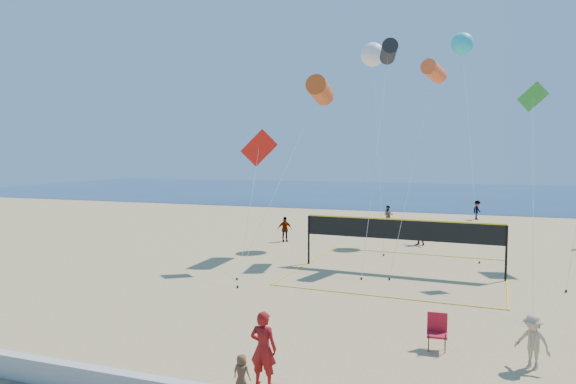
% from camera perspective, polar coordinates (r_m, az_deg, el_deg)
% --- Properties ---
extents(ground, '(120.00, 120.00, 0.00)m').
position_cam_1_polar(ground, '(14.00, 3.22, -19.01)').
color(ground, tan).
rests_on(ground, ground).
extents(ocean, '(140.00, 50.00, 0.03)m').
position_cam_1_polar(ocean, '(74.65, 16.62, -0.17)').
color(ocean, '#101E4B').
rests_on(ocean, ground).
extents(woman, '(0.67, 0.44, 1.82)m').
position_cam_1_polar(woman, '(12.76, -2.76, -16.98)').
color(woman, maroon).
rests_on(woman, ground).
extents(toddler, '(0.40, 0.28, 0.79)m').
position_cam_1_polar(toddler, '(11.30, -5.19, -19.42)').
color(toddler, brown).
rests_on(toddler, seawall).
extents(bystander_b, '(1.06, 0.94, 1.43)m').
position_cam_1_polar(bystander_b, '(15.09, 25.56, -14.77)').
color(bystander_b, tan).
rests_on(bystander_b, ground).
extents(far_person_0, '(0.98, 0.81, 1.57)m').
position_cam_1_polar(far_person_0, '(32.45, -0.37, -4.16)').
color(far_person_0, gray).
rests_on(far_person_0, ground).
extents(far_person_1, '(1.40, 1.03, 1.46)m').
position_cam_1_polar(far_person_1, '(32.29, 14.50, -4.43)').
color(far_person_1, gray).
rests_on(far_person_1, ground).
extents(far_person_3, '(0.74, 0.57, 1.51)m').
position_cam_1_polar(far_person_3, '(40.87, 11.09, -2.54)').
color(far_person_3, gray).
rests_on(far_person_3, ground).
extents(far_person_4, '(1.01, 1.20, 1.62)m').
position_cam_1_polar(far_person_4, '(46.03, 20.27, -1.90)').
color(far_person_4, gray).
rests_on(far_person_4, ground).
extents(camp_chair, '(0.58, 0.71, 1.14)m').
position_cam_1_polar(camp_chair, '(15.57, 16.24, -14.45)').
color(camp_chair, '#A81323').
rests_on(camp_chair, ground).
extents(volleyball_net, '(9.81, 9.66, 2.50)m').
position_cam_1_polar(volleyball_net, '(24.65, 12.40, -4.74)').
color(volleyball_net, black).
rests_on(volleyball_net, ground).
extents(kite_0, '(2.26, 9.20, 9.81)m').
position_cam_1_polar(kite_0, '(29.23, 3.59, 11.19)').
color(kite_0, '#C64916').
rests_on(kite_0, ground).
extents(kite_1, '(1.29, 7.80, 11.67)m').
position_cam_1_polar(kite_1, '(29.55, 11.12, 15.04)').
color(kite_1, black).
rests_on(kite_1, ground).
extents(kite_2, '(2.04, 6.01, 10.23)m').
position_cam_1_polar(kite_2, '(27.69, 15.89, 12.74)').
color(kite_2, '#EB5624').
rests_on(kite_2, ground).
extents(kite_3, '(1.84, 4.42, 6.74)m').
position_cam_1_polar(kite_3, '(24.89, -3.31, 4.42)').
color(kite_3, red).
rests_on(kite_3, ground).
extents(kite_4, '(1.35, 7.88, 8.75)m').
position_cam_1_polar(kite_4, '(24.94, 25.57, 8.17)').
color(kite_4, green).
rests_on(kite_4, ground).
extents(kite_6, '(2.41, 5.60, 12.47)m').
position_cam_1_polar(kite_6, '(33.56, 9.38, 14.82)').
color(kite_6, white).
rests_on(kite_6, ground).
extents(kite_7, '(2.14, 9.22, 13.37)m').
position_cam_1_polar(kite_7, '(36.34, 18.79, 15.33)').
color(kite_7, '#22C6DD').
rests_on(kite_7, ground).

